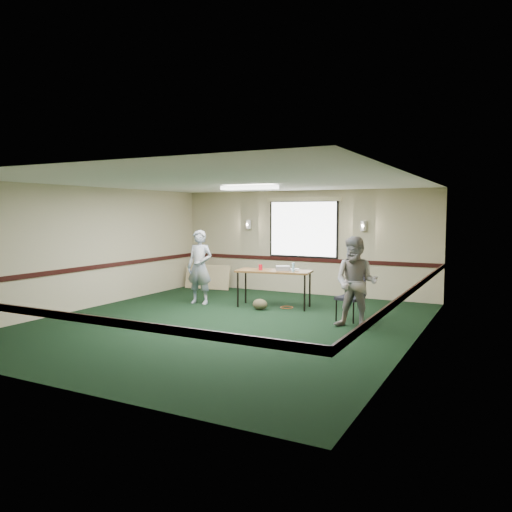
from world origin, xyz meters
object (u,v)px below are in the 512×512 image
at_px(projector, 283,268).
at_px(conference_chair, 352,293).
at_px(folding_table, 274,273).
at_px(person_right, 356,283).
at_px(person_left, 200,267).

bearing_deg(projector, conference_chair, -45.29).
bearing_deg(folding_table, person_right, -37.54).
bearing_deg(folding_table, conference_chair, -23.80).
bearing_deg(conference_chair, projector, 173.74).
distance_m(folding_table, projector, 0.23).
height_order(conference_chair, person_right, person_right).
bearing_deg(folding_table, projector, 14.37).
height_order(conference_chair, person_left, person_left).
distance_m(projector, person_left, 1.96).
bearing_deg(projector, folding_table, 176.66).
relative_size(folding_table, projector, 5.75).
relative_size(projector, person_right, 0.18).
relative_size(person_left, person_right, 1.02).
relative_size(folding_table, person_left, 1.02).
distance_m(projector, person_right, 2.42).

